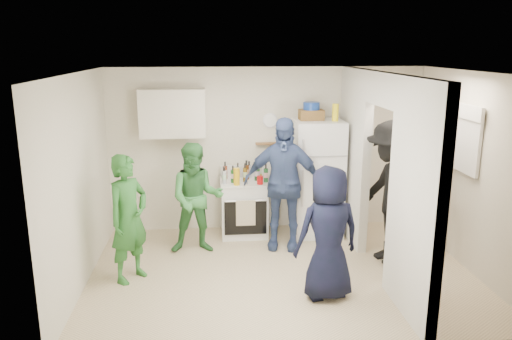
{
  "coord_description": "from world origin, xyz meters",
  "views": [
    {
      "loc": [
        -0.88,
        -5.78,
        2.8
      ],
      "look_at": [
        -0.29,
        0.4,
        1.25
      ],
      "focal_mm": 35.0,
      "sensor_mm": 36.0,
      "label": 1
    }
  ],
  "objects": [
    {
      "name": "floor",
      "position": [
        0.0,
        0.0,
        0.0
      ],
      "size": [
        4.8,
        4.8,
        0.0
      ],
      "primitive_type": "plane",
      "color": "beige",
      "rests_on": "ground"
    },
    {
      "name": "ceiling",
      "position": [
        0.0,
        0.0,
        2.5
      ],
      "size": [
        4.8,
        4.8,
        0.0
      ],
      "primitive_type": "plane",
      "rotation": [
        3.14,
        0.0,
        0.0
      ],
      "color": "white",
      "rests_on": "wall_back"
    },
    {
      "name": "bottle_f",
      "position": [
        -0.18,
        1.38,
        0.98
      ],
      "size": [
        0.08,
        0.08,
        0.27
      ],
      "primitive_type": "cylinder",
      "color": "#153B1B",
      "rests_on": "stove"
    },
    {
      "name": "stove",
      "position": [
        -0.38,
        1.37,
        0.42
      ],
      "size": [
        0.71,
        0.59,
        0.84
      ],
      "primitive_type": "cube",
      "color": "white",
      "rests_on": "floor"
    },
    {
      "name": "bottle_c",
      "position": [
        -0.46,
        1.53,
        0.96
      ],
      "size": [
        0.06,
        0.06,
        0.24
      ],
      "primitive_type": "cylinder",
      "color": "#9BA1A8",
      "rests_on": "stove"
    },
    {
      "name": "wall_left",
      "position": [
        -2.4,
        0.0,
        1.25
      ],
      "size": [
        0.0,
        3.4,
        3.4
      ],
      "primitive_type": "plane",
      "rotation": [
        1.57,
        0.0,
        1.57
      ],
      "color": "silver",
      "rests_on": "floor"
    },
    {
      "name": "bottle_d",
      "position": [
        -0.36,
        1.32,
        0.99
      ],
      "size": [
        0.06,
        0.06,
        0.28
      ],
      "primitive_type": "cylinder",
      "color": "brown",
      "rests_on": "stove"
    },
    {
      "name": "yellow_cup_stack_top",
      "position": [
        0.94,
        1.24,
        1.87
      ],
      "size": [
        0.09,
        0.09,
        0.25
      ],
      "primitive_type": "cylinder",
      "color": "yellow",
      "rests_on": "fridge"
    },
    {
      "name": "wall_front",
      "position": [
        0.0,
        -1.7,
        1.25
      ],
      "size": [
        4.8,
        0.0,
        4.8
      ],
      "primitive_type": "plane",
      "rotation": [
        -1.57,
        0.0,
        0.0
      ],
      "color": "silver",
      "rests_on": "floor"
    },
    {
      "name": "bottle_g",
      "position": [
        -0.12,
        1.51,
        0.99
      ],
      "size": [
        0.06,
        0.06,
        0.3
      ],
      "primitive_type": "cylinder",
      "color": "#A99E37",
      "rests_on": "stove"
    },
    {
      "name": "upper_cabinet",
      "position": [
        -1.4,
        1.52,
        1.85
      ],
      "size": [
        0.95,
        0.34,
        0.7
      ],
      "primitive_type": "cube",
      "color": "silver",
      "rests_on": "wall_back"
    },
    {
      "name": "bottle_e",
      "position": [
        -0.29,
        1.56,
        0.97
      ],
      "size": [
        0.07,
        0.07,
        0.26
      ],
      "primitive_type": "cylinder",
      "color": "#B3BDC6",
      "rests_on": "stove"
    },
    {
      "name": "wall_back",
      "position": [
        0.0,
        1.7,
        1.25
      ],
      "size": [
        4.8,
        0.0,
        4.8
      ],
      "primitive_type": "plane",
      "rotation": [
        1.57,
        0.0,
        0.0
      ],
      "color": "silver",
      "rests_on": "floor"
    },
    {
      "name": "blue_bowl",
      "position": [
        0.62,
        1.39,
        1.95
      ],
      "size": [
        0.24,
        0.24,
        0.11
      ],
      "primitive_type": "cylinder",
      "color": "navy",
      "rests_on": "wicker_basket"
    },
    {
      "name": "wicker_basket",
      "position": [
        0.62,
        1.39,
        1.82
      ],
      "size": [
        0.35,
        0.25,
        0.15
      ],
      "primitive_type": "cube",
      "color": "brown",
      "rests_on": "fridge"
    },
    {
      "name": "red_cup",
      "position": [
        -0.16,
        1.17,
        0.9
      ],
      "size": [
        0.09,
        0.09,
        0.12
      ],
      "primitive_type": "cylinder",
      "color": "red",
      "rests_on": "stove"
    },
    {
      "name": "bottle_b",
      "position": [
        -0.54,
        1.29,
        0.97
      ],
      "size": [
        0.06,
        0.06,
        0.25
      ],
      "primitive_type": "cylinder",
      "color": "#1E531B",
      "rests_on": "stove"
    },
    {
      "name": "partition_pier_back",
      "position": [
        1.2,
        1.1,
        1.25
      ],
      "size": [
        0.12,
        1.2,
        2.5
      ],
      "primitive_type": "cube",
      "color": "silver",
      "rests_on": "floor"
    },
    {
      "name": "person_denim",
      "position": [
        0.13,
        0.84,
        0.93
      ],
      "size": [
        1.17,
        0.7,
        1.87
      ],
      "primitive_type": "imported",
      "rotation": [
        0.0,
        0.0,
        -0.23
      ],
      "color": "#3C4782",
      "rests_on": "floor"
    },
    {
      "name": "spice_shelf",
      "position": [
        0.0,
        1.65,
        1.35
      ],
      "size": [
        0.35,
        0.08,
        0.03
      ],
      "primitive_type": "cube",
      "color": "olive",
      "rests_on": "wall_back"
    },
    {
      "name": "nook_valance",
      "position": [
        2.34,
        0.2,
        2.0
      ],
      "size": [
        0.04,
        0.82,
        0.18
      ],
      "primitive_type": "cube",
      "color": "white",
      "rests_on": "wall_right"
    },
    {
      "name": "person_green_left",
      "position": [
        -1.86,
        0.0,
        0.79
      ],
      "size": [
        0.65,
        0.68,
        1.57
      ],
      "primitive_type": "imported",
      "rotation": [
        0.0,
        0.0,
        0.9
      ],
      "color": "#29682B",
      "rests_on": "floor"
    },
    {
      "name": "yellow_cup_stack_stove",
      "position": [
        -0.5,
        1.15,
        0.97
      ],
      "size": [
        0.09,
        0.09,
        0.25
      ],
      "primitive_type": "cylinder",
      "color": "gold",
      "rests_on": "stove"
    },
    {
      "name": "person_nook",
      "position": [
        1.45,
        0.22,
        0.94
      ],
      "size": [
        0.92,
        1.33,
        1.89
      ],
      "primitive_type": "imported",
      "rotation": [
        0.0,
        0.0,
        -1.38
      ],
      "color": "black",
      "rests_on": "floor"
    },
    {
      "name": "bottle_i",
      "position": [
        -0.33,
        1.46,
        0.99
      ],
      "size": [
        0.08,
        0.08,
        0.29
      ],
      "primitive_type": "cylinder",
      "color": "#5D2F10",
      "rests_on": "stove"
    },
    {
      "name": "partition_header",
      "position": [
        1.2,
        0.0,
        2.3
      ],
      "size": [
        0.12,
        1.0,
        0.4
      ],
      "primitive_type": "cube",
      "color": "silver",
      "rests_on": "partition_pier_back"
    },
    {
      "name": "nook_window",
      "position": [
        2.38,
        0.2,
        1.65
      ],
      "size": [
        0.03,
        0.7,
        0.8
      ],
      "primitive_type": "cube",
      "color": "black",
      "rests_on": "wall_right"
    },
    {
      "name": "partition_pier_front",
      "position": [
        1.2,
        -1.1,
        1.25
      ],
      "size": [
        0.12,
        1.2,
        2.5
      ],
      "primitive_type": "cube",
      "color": "silver",
      "rests_on": "floor"
    },
    {
      "name": "person_green_center",
      "position": [
        -1.07,
        0.79,
        0.77
      ],
      "size": [
        0.75,
        0.59,
        1.54
      ],
      "primitive_type": "imported",
      "rotation": [
        0.0,
        0.0,
        0.01
      ],
      "color": "#3C894A",
      "rests_on": "floor"
    },
    {
      "name": "bottle_h",
      "position": [
        -0.67,
        1.24,
        0.97
      ],
      "size": [
        0.06,
        0.06,
        0.25
      ],
      "primitive_type": "cylinder",
      "color": "#ADB3B9",
      "rests_on": "stove"
    },
    {
      "name": "person_navy",
      "position": [
        0.42,
        -0.66,
        0.77
      ],
      "size": [
        0.83,
        0.62,
        1.53
      ],
      "primitive_type": "imported",
      "rotation": [
        0.0,
        0.0,
        -2.95
      ],
      "color": "black",
      "rests_on": "floor"
    },
    {
      "name": "wall_clock",
      "position": [
        0.05,
        1.68,
        1.7
      ],
      "size": [
        0.22,
        0.02,
        0.22
      ],
      "primitive_type": "cylinder",
      "rotation": [
        1.57,
        0.0,
        0.0
      ],
      "color": "white",
      "rests_on": "wall_back"
    },
    {
      "name": "nook_window_frame",
      "position": [
        2.36,
        0.2,
        1.65
      ],
      "size": [
        0.04,
        0.76,
        0.86
      ],
      "primitive_type": "cube",
      "color": "white",
      "rests_on": "wall_right"
    },
    {
      "name": "bottle_a",
      "position": [
        -0.65,
        1.5,
        0.98
      ],
      "size": [
        0.07,
        0.07,
        0.27
      ],
      "primitive_type": "cylinder",
      "color": "maroon",
      "rests_on": "stove"
    },
    {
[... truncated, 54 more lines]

